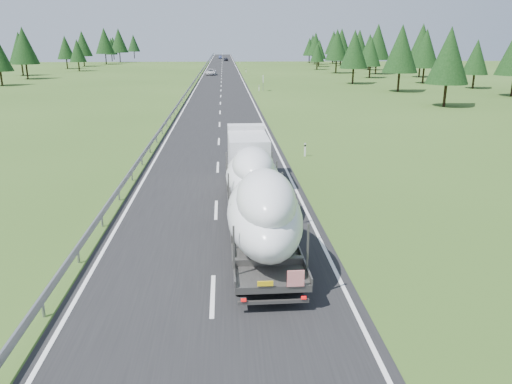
{
  "coord_description": "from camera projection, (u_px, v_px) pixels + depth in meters",
  "views": [
    {
      "loc": [
        0.51,
        -6.32,
        8.39
      ],
      "look_at": [
        1.87,
        15.1,
        1.83
      ],
      "focal_mm": 35.0,
      "sensor_mm": 36.0,
      "label": 1
    }
  ],
  "objects": [
    {
      "name": "road_surface",
      "position": [
        221.0,
        82.0,
        103.89
      ],
      "size": [
        10.0,
        400.0,
        0.02
      ],
      "primitive_type": "cube",
      "color": "black",
      "rests_on": "ground"
    },
    {
      "name": "guardrail",
      "position": [
        196.0,
        79.0,
        103.34
      ],
      "size": [
        0.1,
        400.0,
        0.76
      ],
      "color": "slate",
      "rests_on": "ground"
    },
    {
      "name": "marker_posts",
      "position": [
        243.0,
        66.0,
        156.61
      ],
      "size": [
        0.13,
        350.08,
        1.0
      ],
      "color": "silver",
      "rests_on": "ground"
    },
    {
      "name": "highway_sign",
      "position": [
        263.0,
        80.0,
        84.71
      ],
      "size": [
        0.08,
        0.9,
        2.6
      ],
      "color": "slate",
      "rests_on": "ground"
    },
    {
      "name": "tree_line_right",
      "position": [
        420.0,
        48.0,
        97.77
      ],
      "size": [
        28.83,
        274.32,
        12.25
      ],
      "color": "black",
      "rests_on": "ground"
    },
    {
      "name": "boat_truck",
      "position": [
        256.0,
        185.0,
        22.59
      ],
      "size": [
        2.86,
        17.8,
        4.0
      ],
      "color": "silver",
      "rests_on": "ground"
    },
    {
      "name": "distant_van",
      "position": [
        211.0,
        72.0,
        123.28
      ],
      "size": [
        2.59,
        5.32,
        1.46
      ],
      "primitive_type": "imported",
      "rotation": [
        0.0,
        0.0,
        -0.03
      ],
      "color": "silver",
      "rests_on": "ground"
    },
    {
      "name": "distant_car_dark",
      "position": [
        226.0,
        59.0,
        205.52
      ],
      "size": [
        1.96,
        4.25,
        1.41
      ],
      "primitive_type": "imported",
      "rotation": [
        0.0,
        0.0,
        0.07
      ],
      "color": "black",
      "rests_on": "ground"
    },
    {
      "name": "distant_car_blue",
      "position": [
        220.0,
        57.0,
        230.12
      ],
      "size": [
        1.52,
        4.25,
        1.39
      ],
      "primitive_type": "imported",
      "rotation": [
        0.0,
        0.0,
        0.01
      ],
      "color": "#172042",
      "rests_on": "ground"
    }
  ]
}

